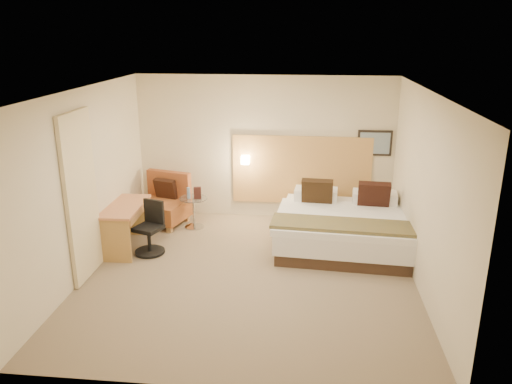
# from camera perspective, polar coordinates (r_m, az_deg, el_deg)

# --- Properties ---
(floor) EXTENTS (4.80, 5.00, 0.02)m
(floor) POSITION_cam_1_polar(r_m,az_deg,el_deg) (7.52, -0.74, -9.47)
(floor) COLOR #7A6852
(floor) RESTS_ON ground
(ceiling) EXTENTS (4.80, 5.00, 0.02)m
(ceiling) POSITION_cam_1_polar(r_m,az_deg,el_deg) (6.72, -0.83, 11.58)
(ceiling) COLOR white
(ceiling) RESTS_ON floor
(wall_back) EXTENTS (4.80, 0.02, 2.70)m
(wall_back) POSITION_cam_1_polar(r_m,az_deg,el_deg) (9.41, 1.00, 5.04)
(wall_back) COLOR beige
(wall_back) RESTS_ON floor
(wall_front) EXTENTS (4.80, 0.02, 2.70)m
(wall_front) POSITION_cam_1_polar(r_m,az_deg,el_deg) (4.70, -4.38, -8.80)
(wall_front) COLOR beige
(wall_front) RESTS_ON floor
(wall_left) EXTENTS (0.02, 5.00, 2.70)m
(wall_left) POSITION_cam_1_polar(r_m,az_deg,el_deg) (7.66, -19.01, 0.98)
(wall_left) COLOR beige
(wall_left) RESTS_ON floor
(wall_right) EXTENTS (0.02, 5.00, 2.70)m
(wall_right) POSITION_cam_1_polar(r_m,az_deg,el_deg) (7.14, 18.79, -0.18)
(wall_right) COLOR beige
(wall_right) RESTS_ON floor
(headboard_panel) EXTENTS (2.60, 0.04, 1.30)m
(headboard_panel) POSITION_cam_1_polar(r_m,az_deg,el_deg) (9.44, 5.21, 2.50)
(headboard_panel) COLOR tan
(headboard_panel) RESTS_ON wall_back
(art_frame) EXTENTS (0.62, 0.03, 0.47)m
(art_frame) POSITION_cam_1_polar(r_m,az_deg,el_deg) (9.40, 13.41, 5.47)
(art_frame) COLOR black
(art_frame) RESTS_ON wall_back
(art_canvas) EXTENTS (0.54, 0.01, 0.39)m
(art_canvas) POSITION_cam_1_polar(r_m,az_deg,el_deg) (9.38, 13.42, 5.45)
(art_canvas) COLOR #748BA0
(art_canvas) RESTS_ON wall_back
(lamp_arm) EXTENTS (0.02, 0.12, 0.02)m
(lamp_arm) POSITION_cam_1_polar(r_m,az_deg,el_deg) (9.41, -1.18, 3.78)
(lamp_arm) COLOR silver
(lamp_arm) RESTS_ON wall_back
(lamp_shade) EXTENTS (0.15, 0.15, 0.15)m
(lamp_shade) POSITION_cam_1_polar(r_m,az_deg,el_deg) (9.35, -1.23, 3.69)
(lamp_shade) COLOR #FEECC6
(lamp_shade) RESTS_ON wall_back
(curtain) EXTENTS (0.06, 0.90, 2.42)m
(curtain) POSITION_cam_1_polar(r_m,az_deg,el_deg) (7.46, -19.33, -0.54)
(curtain) COLOR beige
(curtain) RESTS_ON wall_left
(bottle_a) EXTENTS (0.07, 0.07, 0.20)m
(bottle_a) POSITION_cam_1_polar(r_m,az_deg,el_deg) (9.07, -7.71, -0.10)
(bottle_a) COLOR #7E9DC4
(bottle_a) RESTS_ON side_table
(menu_folder) EXTENTS (0.14, 0.08, 0.22)m
(menu_folder) POSITION_cam_1_polar(r_m,az_deg,el_deg) (9.00, -6.71, -0.12)
(menu_folder) COLOR #3D1C19
(menu_folder) RESTS_ON side_table
(bed) EXTENTS (2.31, 2.27, 1.06)m
(bed) POSITION_cam_1_polar(r_m,az_deg,el_deg) (8.50, 9.97, -3.78)
(bed) COLOR #38271C
(bed) RESTS_ON floor
(lounge_chair) EXTENTS (1.06, 0.99, 0.94)m
(lounge_chair) POSITION_cam_1_polar(r_m,az_deg,el_deg) (9.48, -10.58, -1.32)
(lounge_chair) COLOR tan
(lounge_chair) RESTS_ON floor
(side_table) EXTENTS (0.60, 0.60, 0.57)m
(side_table) POSITION_cam_1_polar(r_m,az_deg,el_deg) (9.18, -7.12, -2.18)
(side_table) COLOR silver
(side_table) RESTS_ON floor
(desk) EXTENTS (0.58, 1.21, 0.75)m
(desk) POSITION_cam_1_polar(r_m,az_deg,el_deg) (8.44, -14.56, -2.51)
(desk) COLOR #C6794D
(desk) RESTS_ON floor
(desk_chair) EXTENTS (0.62, 0.62, 0.86)m
(desk_chair) POSITION_cam_1_polar(r_m,az_deg,el_deg) (8.26, -11.98, -4.50)
(desk_chair) COLOR black
(desk_chair) RESTS_ON floor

